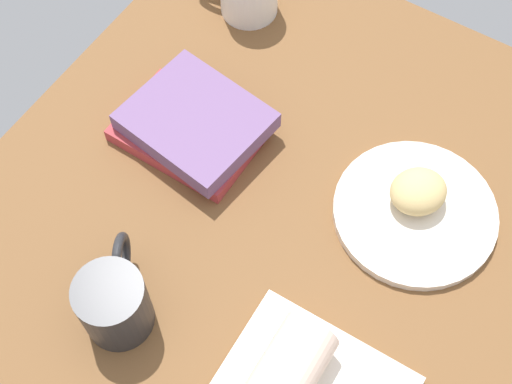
# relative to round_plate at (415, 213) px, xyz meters

# --- Properties ---
(dining_table) EXTENTS (1.10, 0.90, 0.04)m
(dining_table) POSITION_rel_round_plate_xyz_m (0.02, 0.09, -0.03)
(dining_table) COLOR brown
(dining_table) RESTS_ON ground
(round_plate) EXTENTS (0.23, 0.23, 0.01)m
(round_plate) POSITION_rel_round_plate_xyz_m (0.00, 0.00, 0.00)
(round_plate) COLOR silver
(round_plate) RESTS_ON dining_table
(scone_pastry) EXTENTS (0.10, 0.10, 0.05)m
(scone_pastry) POSITION_rel_round_plate_xyz_m (0.01, -0.01, 0.03)
(scone_pastry) COLOR tan
(scone_pastry) RESTS_ON round_plate
(breakfast_wrap) EXTENTS (0.07, 0.12, 0.07)m
(breakfast_wrap) POSITION_rel_round_plate_xyz_m (0.03, 0.29, 0.04)
(breakfast_wrap) COLOR beige
(breakfast_wrap) RESTS_ON square_plate
(book_stack) EXTENTS (0.21, 0.18, 0.05)m
(book_stack) POSITION_rel_round_plate_xyz_m (0.33, 0.06, 0.02)
(book_stack) COLOR #A53338
(book_stack) RESTS_ON dining_table
(coffee_mug) EXTENTS (0.10, 0.13, 0.10)m
(coffee_mug) POSITION_rel_round_plate_xyz_m (0.25, 0.33, 0.04)
(coffee_mug) COLOR #262628
(coffee_mug) RESTS_ON dining_table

